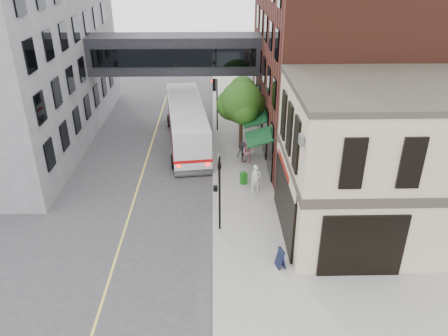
{
  "coord_description": "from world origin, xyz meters",
  "views": [
    {
      "loc": [
        0.16,
        -18.43,
        14.28
      ],
      "look_at": [
        0.67,
        3.26,
        3.34
      ],
      "focal_mm": 35.0,
      "sensor_mm": 36.0,
      "label": 1
    }
  ],
  "objects_px": {
    "pedestrian_a": "(256,179)",
    "sandwich_board": "(281,258)",
    "newspaper_box": "(244,178)",
    "pedestrian_b": "(248,152)",
    "pedestrian_c": "(244,152)",
    "bus": "(187,122)"
  },
  "relations": [
    {
      "from": "pedestrian_a",
      "to": "newspaper_box",
      "type": "relative_size",
      "value": 2.31
    },
    {
      "from": "pedestrian_a",
      "to": "sandwich_board",
      "type": "height_order",
      "value": "pedestrian_a"
    },
    {
      "from": "pedestrian_c",
      "to": "newspaper_box",
      "type": "bearing_deg",
      "value": -108.56
    },
    {
      "from": "pedestrian_b",
      "to": "pedestrian_c",
      "type": "height_order",
      "value": "pedestrian_b"
    },
    {
      "from": "bus",
      "to": "pedestrian_a",
      "type": "height_order",
      "value": "bus"
    },
    {
      "from": "pedestrian_c",
      "to": "bus",
      "type": "bearing_deg",
      "value": 122.78
    },
    {
      "from": "pedestrian_b",
      "to": "bus",
      "type": "bearing_deg",
      "value": 148.68
    },
    {
      "from": "pedestrian_a",
      "to": "sandwich_board",
      "type": "bearing_deg",
      "value": -96.23
    },
    {
      "from": "pedestrian_a",
      "to": "pedestrian_c",
      "type": "relative_size",
      "value": 1.18
    },
    {
      "from": "pedestrian_a",
      "to": "newspaper_box",
      "type": "xyz_separation_m",
      "value": [
        -0.72,
        1.09,
        -0.53
      ]
    },
    {
      "from": "pedestrian_c",
      "to": "newspaper_box",
      "type": "distance_m",
      "value": 3.33
    },
    {
      "from": "pedestrian_a",
      "to": "pedestrian_b",
      "type": "bearing_deg",
      "value": 82.38
    },
    {
      "from": "pedestrian_b",
      "to": "sandwich_board",
      "type": "distance_m",
      "value": 11.69
    },
    {
      "from": "pedestrian_a",
      "to": "bus",
      "type": "bearing_deg",
      "value": 109.54
    },
    {
      "from": "pedestrian_a",
      "to": "newspaper_box",
      "type": "bearing_deg",
      "value": 112.71
    },
    {
      "from": "pedestrian_a",
      "to": "pedestrian_c",
      "type": "distance_m",
      "value": 4.42
    },
    {
      "from": "pedestrian_c",
      "to": "sandwich_board",
      "type": "distance_m",
      "value": 11.93
    },
    {
      "from": "pedestrian_b",
      "to": "sandwich_board",
      "type": "xyz_separation_m",
      "value": [
        0.79,
        -11.66,
        -0.37
      ]
    },
    {
      "from": "newspaper_box",
      "to": "sandwich_board",
      "type": "bearing_deg",
      "value": -100.05
    },
    {
      "from": "pedestrian_a",
      "to": "sandwich_board",
      "type": "relative_size",
      "value": 1.82
    },
    {
      "from": "sandwich_board",
      "to": "pedestrian_c",
      "type": "bearing_deg",
      "value": 80.4
    },
    {
      "from": "sandwich_board",
      "to": "pedestrian_b",
      "type": "bearing_deg",
      "value": 79.11
    }
  ]
}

